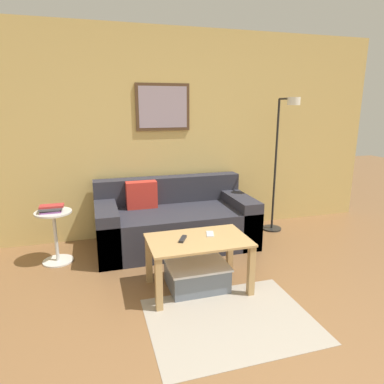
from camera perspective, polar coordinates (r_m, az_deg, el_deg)
name	(u,v)px	position (r m, az deg, el deg)	size (l,w,h in m)	color
wall_back	(175,135)	(4.40, -2.85, 9.54)	(5.60, 0.09, 2.55)	#D6B76B
area_rug	(231,320)	(2.88, 6.46, -20.46)	(1.28, 0.98, 0.01)	#A39989
couch	(174,222)	(4.12, -2.95, -5.00)	(1.83, 0.91, 0.77)	#2D2D38
coffee_table	(198,249)	(3.12, 1.04, -9.51)	(0.90, 0.56, 0.48)	tan
storage_bin	(197,274)	(3.26, 0.76, -13.57)	(0.55, 0.46, 0.24)	slate
floor_lamp	(281,158)	(4.46, 14.68, 5.42)	(0.26, 0.52, 1.73)	black
side_table	(55,232)	(3.92, -21.84, -6.19)	(0.38, 0.38, 0.57)	silver
book_stack	(51,208)	(3.84, -22.42, -2.56)	(0.24, 0.17, 0.07)	#8C4C93
remote_control	(183,239)	(3.05, -1.56, -7.83)	(0.04, 0.15, 0.02)	#232328
cell_phone	(210,234)	(3.19, 3.02, -6.98)	(0.07, 0.14, 0.01)	silver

